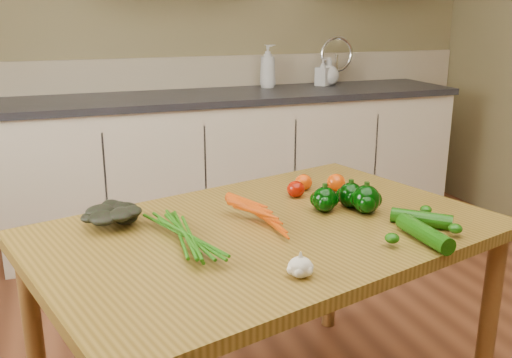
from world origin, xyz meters
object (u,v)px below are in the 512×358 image
object	(u,v)px
leafy_greens	(114,209)
soap_bottle_a	(268,66)
table	(268,252)
pepper_a	(324,199)
pepper_b	(351,195)
tomato_b	(304,182)
tomato_c	(336,182)
soap_bottle_b	(323,72)
zucchini_b	(424,233)
soap_bottle_c	(329,71)
pepper_c	(366,199)
zucchini_a	(422,219)
tomato_a	(296,189)
carrot_bunch	(236,219)
garlic_bulb	(300,267)

from	to	relation	value
leafy_greens	soap_bottle_a	bearing A→B (deg)	56.46
table	soap_bottle_a	bearing A→B (deg)	53.63
table	pepper_a	size ratio (longest dim) A/B	19.07
soap_bottle_a	pepper_b	xyz separation A→B (m)	(-0.42, -1.90, -0.25)
tomato_b	tomato_c	distance (m)	0.12
soap_bottle_b	zucchini_b	bearing A→B (deg)	-145.31
soap_bottle_c	zucchini_b	size ratio (longest dim) A/B	0.84
pepper_c	zucchini_a	world-z (taller)	pepper_c
pepper_a	pepper_b	world-z (taller)	same
soap_bottle_a	tomato_a	size ratio (longest dim) A/B	4.30
pepper_c	tomato_c	size ratio (longest dim) A/B	1.33
tomato_b	zucchini_a	xyz separation A→B (m)	(0.19, -0.46, -0.01)
table	soap_bottle_c	bearing A→B (deg)	43.26
tomato_a	zucchini_a	distance (m)	0.47
soap_bottle_c	soap_bottle_b	bearing A→B (deg)	-29.62
pepper_a	zucchini_a	size ratio (longest dim) A/B	0.45
zucchini_b	carrot_bunch	bearing A→B (deg)	151.03
tomato_a	soap_bottle_b	bearing A→B (deg)	61.34
soap_bottle_b	carrot_bunch	size ratio (longest dim) A/B	0.70
carrot_bunch	garlic_bulb	distance (m)	0.36
garlic_bulb	pepper_c	distance (m)	0.53
tomato_a	tomato_c	distance (m)	0.17
soap_bottle_c	tomato_c	world-z (taller)	soap_bottle_c
tomato_b	carrot_bunch	bearing A→B (deg)	-139.95
zucchini_b	soap_bottle_c	bearing A→B (deg)	70.18
garlic_bulb	tomato_b	size ratio (longest dim) A/B	0.96
soap_bottle_b	carrot_bunch	world-z (taller)	soap_bottle_b
soap_bottle_a	soap_bottle_c	xyz separation A→B (m)	(0.44, -0.01, -0.05)
carrot_bunch	tomato_c	bearing A→B (deg)	12.75
soap_bottle_a	soap_bottle_b	size ratio (longest dim) A/B	1.54
zucchini_a	tomato_a	bearing A→B (deg)	122.67
soap_bottle_a	zucchini_a	world-z (taller)	soap_bottle_a
soap_bottle_c	pepper_b	xyz separation A→B (m)	(-0.86, -1.89, -0.20)
soap_bottle_a	pepper_a	xyz separation A→B (m)	(-0.52, -1.91, -0.25)
pepper_c	pepper_b	bearing A→B (deg)	105.57
soap_bottle_c	garlic_bulb	distance (m)	2.63
soap_bottle_b	carrot_bunch	distance (m)	2.31
table	zucchini_a	distance (m)	0.49
pepper_b	zucchini_a	size ratio (longest dim) A/B	0.45
carrot_bunch	tomato_b	bearing A→B (deg)	24.39
soap_bottle_c	carrot_bunch	bearing A→B (deg)	8.07
garlic_bulb	leafy_greens	bearing A→B (deg)	126.60
soap_bottle_b	garlic_bulb	bearing A→B (deg)	-153.74
soap_bottle_c	pepper_b	bearing A→B (deg)	16.93
soap_bottle_b	table	bearing A→B (deg)	-156.73
leafy_greens	soap_bottle_b	bearing A→B (deg)	48.30
table	tomato_b	xyz separation A→B (m)	(0.26, 0.31, 0.11)
soap_bottle_a	tomato_a	xyz separation A→B (m)	(-0.55, -1.74, -0.26)
leafy_greens	pepper_a	size ratio (longest dim) A/B	2.40
pepper_a	soap_bottle_a	bearing A→B (deg)	74.72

